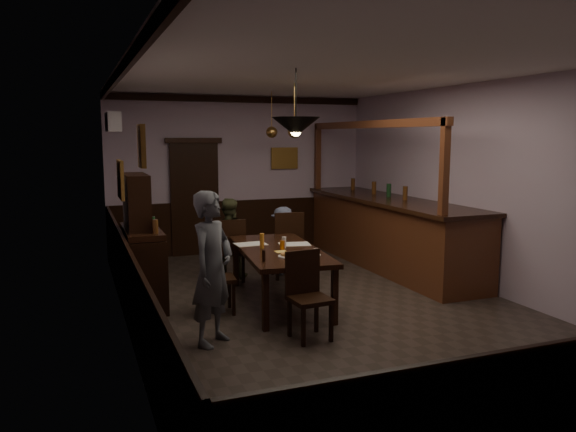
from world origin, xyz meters
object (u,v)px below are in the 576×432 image
chair_far_left (231,248)px  chair_near (307,291)px  person_seated_left (228,238)px  pendant_brass_mid (294,132)px  dining_table (279,253)px  chair_far_right (288,242)px  sideboard (141,253)px  chair_side (212,273)px  bar_counter (389,231)px  coffee_cup (316,252)px  person_standing (212,268)px  pendant_iron (296,127)px  pendant_brass_far (272,132)px  person_seated_right (283,241)px  soda_can (282,245)px

chair_far_left → chair_near: chair_far_left is taller
chair_far_left → person_seated_left: bearing=-89.5°
chair_far_left → pendant_brass_mid: size_ratio=1.22×
chair_near → pendant_brass_mid: bearing=67.3°
dining_table → chair_far_right: bearing=64.4°
pendant_brass_mid → sideboard: bearing=-171.8°
dining_table → chair_far_left: bearing=103.5°
dining_table → pendant_brass_mid: (0.59, 0.95, 1.61)m
chair_side → bar_counter: bearing=-61.3°
chair_side → coffee_cup: bearing=-105.3°
chair_side → pendant_brass_mid: pendant_brass_mid is taller
person_standing → pendant_iron: size_ratio=2.16×
chair_near → pendant_brass_far: 4.34m
chair_near → chair_side: (-0.79, 1.21, -0.01)m
dining_table → pendant_iron: bearing=-96.1°
pendant_iron → pendant_brass_mid: 1.87m
chair_far_left → person_seated_left: 0.30m
chair_far_left → coffee_cup: (0.59, -1.88, 0.26)m
chair_far_right → pendant_brass_far: (0.21, 1.34, 1.71)m
chair_far_right → chair_side: size_ratio=1.12×
chair_far_left → bar_counter: bearing=-172.7°
chair_far_right → chair_side: (-1.52, -1.31, -0.06)m
coffee_cup → pendant_brass_far: size_ratio=0.10×
person_standing → pendant_brass_mid: (1.77, 2.09, 1.47)m
person_seated_right → sideboard: size_ratio=0.63×
bar_counter → chair_near: bearing=-134.8°
bar_counter → pendant_brass_mid: bearing=-168.5°
person_seated_left → person_seated_right: size_ratio=1.15×
person_seated_left → pendant_iron: pendant_iron is taller
bar_counter → pendant_brass_mid: 2.55m
chair_far_left → soda_can: size_ratio=8.21×
pendant_iron → person_seated_right: bearing=73.1°
soda_can → dining_table: bearing=97.4°
person_seated_right → person_standing: bearing=45.6°
chair_far_left → person_seated_right: person_seated_right is taller
dining_table → chair_far_right: size_ratio=2.15×
person_seated_right → pendant_iron: pendant_iron is taller
person_seated_right → pendant_iron: 2.99m
chair_near → chair_side: size_ratio=1.02×
pendant_iron → pendant_brass_mid: (0.67, 1.75, -0.04)m
chair_side → coffee_cup: 1.34m
pendant_brass_far → chair_side: bearing=-123.3°
person_seated_left → person_seated_right: bearing=-165.9°
pendant_brass_mid → person_seated_left: bearing=143.9°
person_standing → person_seated_right: 3.19m
person_standing → bar_counter: bar_counter is taller
chair_near → coffee_cup: bearing=55.0°
chair_far_right → person_standing: size_ratio=0.64×
person_standing → pendant_brass_far: bearing=17.9°
person_seated_left → pendant_brass_mid: (0.87, -0.64, 1.66)m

